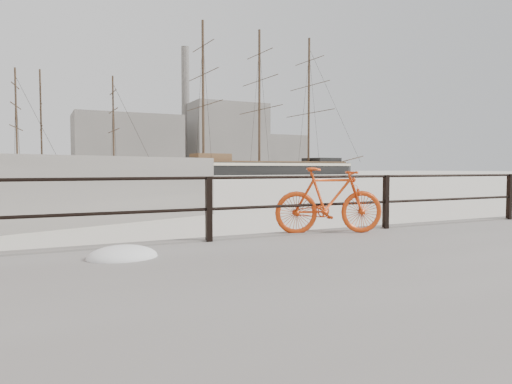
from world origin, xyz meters
name	(u,v)px	position (x,y,z in m)	size (l,w,h in m)	color
ground	(380,246)	(0.00, 0.00, 0.00)	(400.00, 400.00, 0.00)	white
guardrail	(386,202)	(0.00, -0.15, 0.85)	(28.00, 0.10, 1.00)	black
bicycle	(329,201)	(-1.34, -0.25, 0.92)	(1.90, 0.28, 1.14)	#C93A0D
barque_black	(259,175)	(39.14, 85.03, 0.00)	(59.11, 19.34, 33.51)	black
schooner_mid	(80,176)	(1.05, 80.76, 0.00)	(26.60, 11.25, 19.34)	beige
industrial_west	(127,144)	(20.00, 140.00, 9.00)	(32.00, 18.00, 18.00)	gray
industrial_mid	(225,139)	(55.00, 145.00, 12.00)	(26.00, 20.00, 24.00)	gray
industrial_east	(275,154)	(78.00, 150.00, 7.00)	(20.00, 16.00, 14.00)	gray
smokestack	(186,110)	(42.00, 150.00, 22.00)	(2.80, 2.80, 44.00)	gray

